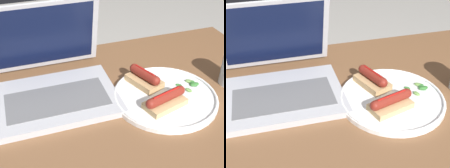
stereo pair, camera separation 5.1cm
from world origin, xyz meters
TOP-DOWN VIEW (x-y plane):
  - desk at (0.00, 0.00)m, footprint 1.13×0.64m
  - laptop at (-0.13, 0.08)m, footprint 0.33×0.30m
  - plate at (0.16, -0.05)m, footprint 0.29×0.29m
  - sausage_toast_left at (0.14, -0.09)m, footprint 0.12×0.09m
  - sausage_toast_middle at (0.13, 0.02)m, footprint 0.09×0.12m
  - salad_pile at (0.25, -0.03)m, footprint 0.07×0.06m

SIDE VIEW (x-z plane):
  - desk at x=0.00m, z-range 0.26..0.99m
  - plate at x=0.16m, z-range 0.73..0.75m
  - salad_pile at x=0.25m, z-range 0.74..0.75m
  - sausage_toast_left at x=0.14m, z-range 0.74..0.79m
  - sausage_toast_middle at x=0.13m, z-range 0.74..0.79m
  - laptop at x=-0.13m, z-range 0.66..0.90m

